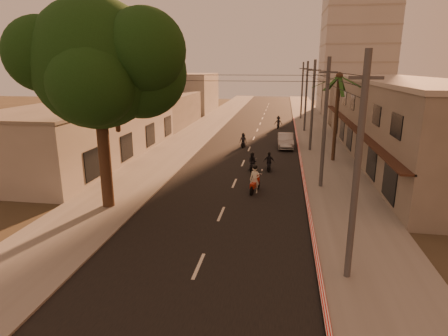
{
  "coord_description": "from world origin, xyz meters",
  "views": [
    {
      "loc": [
        3.36,
        -18.18,
        8.41
      ],
      "look_at": [
        -0.37,
        5.41,
        1.87
      ],
      "focal_mm": 30.0,
      "sensor_mm": 36.0,
      "label": 1
    }
  ],
  "objects_px": {
    "scooter_red": "(255,180)",
    "broadleaf_tree": "(104,65)",
    "scooter_mid_b": "(269,162)",
    "palm_tree": "(339,81)",
    "scooter_mid_a": "(252,162)",
    "scooter_far_a": "(243,141)",
    "scooter_far_b": "(278,123)",
    "parked_car": "(285,141)"
  },
  "relations": [
    {
      "from": "palm_tree",
      "to": "scooter_red",
      "type": "bearing_deg",
      "value": -122.91
    },
    {
      "from": "scooter_red",
      "to": "scooter_mid_b",
      "type": "distance_m",
      "value": 5.81
    },
    {
      "from": "scooter_red",
      "to": "scooter_far_a",
      "type": "relative_size",
      "value": 1.25
    },
    {
      "from": "broadleaf_tree",
      "to": "scooter_far_b",
      "type": "relative_size",
      "value": 6.86
    },
    {
      "from": "scooter_far_a",
      "to": "scooter_red",
      "type": "bearing_deg",
      "value": -83.35
    },
    {
      "from": "scooter_mid_a",
      "to": "palm_tree",
      "type": "bearing_deg",
      "value": 38.55
    },
    {
      "from": "scooter_far_a",
      "to": "palm_tree",
      "type": "bearing_deg",
      "value": -31.14
    },
    {
      "from": "palm_tree",
      "to": "scooter_mid_a",
      "type": "bearing_deg",
      "value": -148.27
    },
    {
      "from": "broadleaf_tree",
      "to": "scooter_mid_a",
      "type": "distance_m",
      "value": 14.47
    },
    {
      "from": "scooter_red",
      "to": "broadleaf_tree",
      "type": "bearing_deg",
      "value": -141.12
    },
    {
      "from": "scooter_mid_b",
      "to": "scooter_far_a",
      "type": "height_order",
      "value": "scooter_mid_b"
    },
    {
      "from": "scooter_far_a",
      "to": "scooter_far_b",
      "type": "distance_m",
      "value": 13.77
    },
    {
      "from": "scooter_mid_a",
      "to": "scooter_mid_b",
      "type": "relative_size",
      "value": 0.98
    },
    {
      "from": "palm_tree",
      "to": "scooter_far_a",
      "type": "bearing_deg",
      "value": 151.41
    },
    {
      "from": "scooter_mid_a",
      "to": "scooter_far_b",
      "type": "bearing_deg",
      "value": 92.41
    },
    {
      "from": "scooter_mid_a",
      "to": "broadleaf_tree",
      "type": "bearing_deg",
      "value": -121.85
    },
    {
      "from": "palm_tree",
      "to": "scooter_far_b",
      "type": "distance_m",
      "value": 19.87
    },
    {
      "from": "broadleaf_tree",
      "to": "scooter_mid_a",
      "type": "height_order",
      "value": "broadleaf_tree"
    },
    {
      "from": "scooter_red",
      "to": "parked_car",
      "type": "xyz_separation_m",
      "value": [
        2.07,
        15.16,
        -0.13
      ]
    },
    {
      "from": "scooter_far_a",
      "to": "parked_car",
      "type": "height_order",
      "value": "scooter_far_a"
    },
    {
      "from": "scooter_mid_b",
      "to": "scooter_far_a",
      "type": "bearing_deg",
      "value": 104.16
    },
    {
      "from": "scooter_red",
      "to": "scooter_far_b",
      "type": "relative_size",
      "value": 1.13
    },
    {
      "from": "scooter_red",
      "to": "scooter_far_a",
      "type": "distance_m",
      "value": 14.77
    },
    {
      "from": "scooter_mid_a",
      "to": "scooter_far_a",
      "type": "bearing_deg",
      "value": 107.71
    },
    {
      "from": "scooter_red",
      "to": "scooter_far_a",
      "type": "height_order",
      "value": "scooter_red"
    },
    {
      "from": "broadleaf_tree",
      "to": "scooter_far_a",
      "type": "distance_m",
      "value": 21.01
    },
    {
      "from": "scooter_mid_a",
      "to": "scooter_red",
      "type": "bearing_deg",
      "value": -76.8
    },
    {
      "from": "broadleaf_tree",
      "to": "parked_car",
      "type": "bearing_deg",
      "value": 61.72
    },
    {
      "from": "scooter_red",
      "to": "scooter_mid_a",
      "type": "bearing_deg",
      "value": 109.25
    },
    {
      "from": "broadleaf_tree",
      "to": "scooter_far_b",
      "type": "xyz_separation_m",
      "value": [
        9.36,
        31.93,
        -7.69
      ]
    },
    {
      "from": "palm_tree",
      "to": "scooter_red",
      "type": "relative_size",
      "value": 4.11
    },
    {
      "from": "broadleaf_tree",
      "to": "scooter_far_a",
      "type": "relative_size",
      "value": 7.57
    },
    {
      "from": "broadleaf_tree",
      "to": "scooter_mid_b",
      "type": "height_order",
      "value": "broadleaf_tree"
    },
    {
      "from": "scooter_mid_a",
      "to": "scooter_mid_b",
      "type": "xyz_separation_m",
      "value": [
        1.33,
        0.25,
        0.0
      ]
    },
    {
      "from": "scooter_far_b",
      "to": "palm_tree",
      "type": "bearing_deg",
      "value": -69.78
    },
    {
      "from": "scooter_red",
      "to": "scooter_mid_b",
      "type": "height_order",
      "value": "scooter_red"
    },
    {
      "from": "scooter_mid_b",
      "to": "scooter_far_b",
      "type": "bearing_deg",
      "value": 83.92
    },
    {
      "from": "scooter_mid_b",
      "to": "scooter_far_b",
      "type": "relative_size",
      "value": 0.94
    },
    {
      "from": "broadleaf_tree",
      "to": "scooter_far_a",
      "type": "bearing_deg",
      "value": 72.44
    },
    {
      "from": "scooter_mid_a",
      "to": "scooter_far_a",
      "type": "distance_m",
      "value": 9.24
    },
    {
      "from": "palm_tree",
      "to": "scooter_mid_b",
      "type": "xyz_separation_m",
      "value": [
        -5.65,
        -4.07,
        -6.42
      ]
    },
    {
      "from": "parked_car",
      "to": "palm_tree",
      "type": "bearing_deg",
      "value": -53.42
    }
  ]
}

